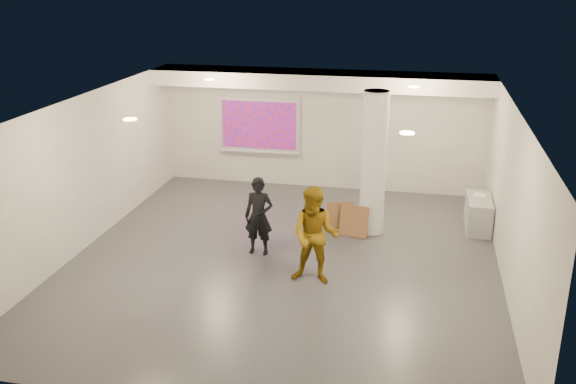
% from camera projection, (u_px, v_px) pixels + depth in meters
% --- Properties ---
extents(floor, '(8.00, 9.00, 0.01)m').
position_uv_depth(floor, '(284.00, 260.00, 12.25)').
color(floor, '#36383D').
rests_on(floor, ground).
extents(ceiling, '(8.00, 9.00, 0.01)m').
position_uv_depth(ceiling, '(283.00, 105.00, 11.26)').
color(ceiling, silver).
rests_on(ceiling, floor).
extents(wall_back, '(8.00, 0.01, 3.00)m').
position_uv_depth(wall_back, '(322.00, 129.00, 15.91)').
color(wall_back, beige).
rests_on(wall_back, floor).
extents(wall_front, '(8.00, 0.01, 3.00)m').
position_uv_depth(wall_front, '(203.00, 305.00, 7.60)').
color(wall_front, beige).
rests_on(wall_front, floor).
extents(wall_left, '(0.01, 9.00, 3.00)m').
position_uv_depth(wall_left, '(84.00, 173.00, 12.53)').
color(wall_left, beige).
rests_on(wall_left, floor).
extents(wall_right, '(0.01, 9.00, 3.00)m').
position_uv_depth(wall_right, '(511.00, 202.00, 10.97)').
color(wall_right, beige).
rests_on(wall_right, floor).
extents(soffit_band, '(8.00, 1.10, 0.36)m').
position_uv_depth(soffit_band, '(319.00, 80.00, 14.97)').
color(soffit_band, white).
rests_on(soffit_band, ceiling).
extents(downlight_nw, '(0.22, 0.22, 0.02)m').
position_uv_depth(downlight_nw, '(209.00, 80.00, 14.01)').
color(downlight_nw, '#F1C48A').
rests_on(downlight_nw, ceiling).
extents(downlight_ne, '(0.22, 0.22, 0.02)m').
position_uv_depth(downlight_ne, '(414.00, 87.00, 13.15)').
color(downlight_ne, '#F1C48A').
rests_on(downlight_ne, ceiling).
extents(downlight_sw, '(0.22, 0.22, 0.02)m').
position_uv_depth(downlight_sw, '(130.00, 119.00, 10.31)').
color(downlight_sw, '#F1C48A').
rests_on(downlight_sw, ceiling).
extents(downlight_se, '(0.22, 0.22, 0.02)m').
position_uv_depth(downlight_se, '(407.00, 133.00, 9.45)').
color(downlight_se, '#F1C48A').
rests_on(downlight_se, ceiling).
extents(column, '(0.52, 0.52, 3.00)m').
position_uv_depth(column, '(374.00, 163.00, 13.12)').
color(column, white).
rests_on(column, floor).
extents(projection_screen, '(2.10, 0.13, 1.42)m').
position_uv_depth(projection_screen, '(259.00, 126.00, 16.17)').
color(projection_screen, silver).
rests_on(projection_screen, wall_back).
extents(credenza, '(0.51, 1.19, 0.69)m').
position_uv_depth(credenza, '(478.00, 214.00, 13.64)').
color(credenza, '#96999B').
rests_on(credenza, floor).
extents(papers_stack, '(0.31, 0.36, 0.02)m').
position_uv_depth(papers_stack, '(480.00, 195.00, 13.67)').
color(papers_stack, white).
rests_on(papers_stack, credenza).
extents(cardboard_back, '(0.62, 0.30, 0.65)m').
position_uv_depth(cardboard_back, '(354.00, 221.00, 13.28)').
color(cardboard_back, brown).
rests_on(cardboard_back, floor).
extents(cardboard_front, '(0.60, 0.34, 0.61)m').
position_uv_depth(cardboard_front, '(340.00, 216.00, 13.59)').
color(cardboard_front, brown).
rests_on(cardboard_front, floor).
extents(woman, '(0.57, 0.38, 1.53)m').
position_uv_depth(woman, '(259.00, 216.00, 12.33)').
color(woman, black).
rests_on(woman, floor).
extents(man, '(0.89, 0.71, 1.76)m').
position_uv_depth(man, '(315.00, 236.00, 11.14)').
color(man, '#8E670E').
rests_on(man, floor).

